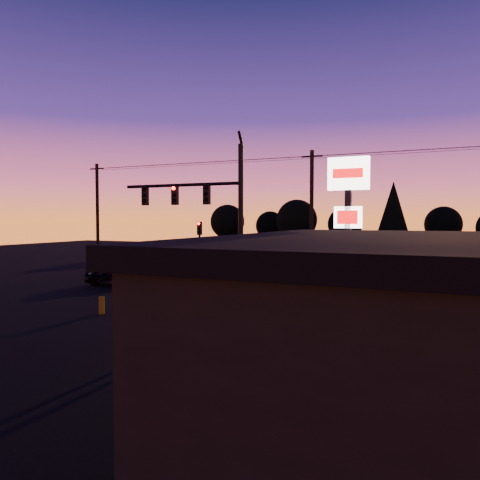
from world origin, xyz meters
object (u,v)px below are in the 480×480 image
(secondary_signal, at_px, (199,244))
(traffic_signal_mast, at_px, (210,211))
(bollard, at_px, (102,305))
(suv_parked, at_px, (437,363))
(pylon_sign, at_px, (348,209))
(car_mid, at_px, (237,284))
(car_left, at_px, (112,276))

(secondary_signal, bearing_deg, traffic_signal_mast, -56.81)
(traffic_signal_mast, distance_m, bollard, 6.88)
(secondary_signal, xyz_separation_m, bollard, (0.34, -9.96, -2.45))
(suv_parked, bearing_deg, traffic_signal_mast, 120.62)
(traffic_signal_mast, xyz_separation_m, secondary_signal, (-4.90, 7.49, -2.07))
(pylon_sign, relative_size, bollard, 8.23)
(bollard, xyz_separation_m, suv_parked, (14.86, -3.63, 0.21))
(traffic_signal_mast, distance_m, car_mid, 6.58)
(traffic_signal_mast, height_order, bollard, traffic_signal_mast)
(traffic_signal_mast, bearing_deg, suv_parked, -30.64)
(pylon_sign, distance_m, suv_parked, 6.46)
(car_left, height_order, car_mid, car_mid)
(car_left, bearing_deg, bollard, -144.35)
(pylon_sign, bearing_deg, bollard, 179.89)
(pylon_sign, xyz_separation_m, car_mid, (-8.02, 7.44, -4.21))
(secondary_signal, bearing_deg, suv_parked, -41.80)
(traffic_signal_mast, height_order, car_left, traffic_signal_mast)
(traffic_signal_mast, xyz_separation_m, car_mid, (-0.92, 4.95, -4.24))
(traffic_signal_mast, bearing_deg, pylon_sign, -19.36)
(pylon_sign, xyz_separation_m, suv_parked, (3.21, -3.61, -4.29))
(bollard, bearing_deg, pylon_sign, -0.11)
(secondary_signal, relative_size, car_left, 1.17)
(bollard, bearing_deg, car_mid, 63.90)
(pylon_sign, bearing_deg, suv_parked, -48.39)
(suv_parked, bearing_deg, pylon_sign, 102.88)
(secondary_signal, relative_size, pylon_sign, 0.64)
(secondary_signal, xyz_separation_m, suv_parked, (15.21, -13.60, -2.24))
(bollard, relative_size, car_mid, 0.19)
(secondary_signal, distance_m, pylon_sign, 15.75)
(car_left, relative_size, car_mid, 0.87)
(traffic_signal_mast, relative_size, car_left, 2.31)
(pylon_sign, bearing_deg, secondary_signal, 140.23)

